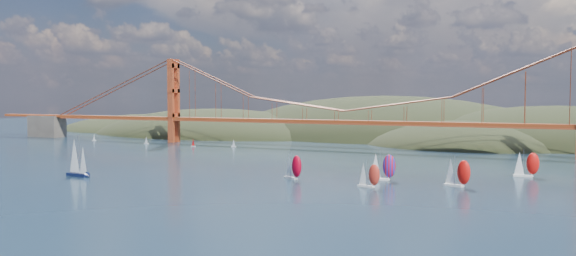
{
  "coord_description": "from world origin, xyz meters",
  "views": [
    {
      "loc": [
        109.02,
        -122.84,
        29.89
      ],
      "look_at": [
        7.16,
        90.0,
        16.93
      ],
      "focal_mm": 35.0,
      "sensor_mm": 36.0,
      "label": 1
    }
  ],
  "objects_px": {
    "racer_3": "(526,164)",
    "racer_rwb": "(382,166)",
    "racer_2": "(457,172)",
    "sloop_navy": "(77,158)",
    "racer_1": "(368,175)",
    "racer_0": "(293,166)"
  },
  "relations": [
    {
      "from": "racer_0",
      "to": "racer_2",
      "type": "xyz_separation_m",
      "value": [
        56.82,
        8.04,
        0.1
      ]
    },
    {
      "from": "sloop_navy",
      "to": "racer_2",
      "type": "relative_size",
      "value": 1.54
    },
    {
      "from": "racer_0",
      "to": "racer_2",
      "type": "bearing_deg",
      "value": 34.47
    },
    {
      "from": "racer_2",
      "to": "racer_3",
      "type": "distance_m",
      "value": 39.92
    },
    {
      "from": "sloop_navy",
      "to": "racer_1",
      "type": "distance_m",
      "value": 109.79
    },
    {
      "from": "racer_1",
      "to": "racer_3",
      "type": "height_order",
      "value": "racer_3"
    },
    {
      "from": "racer_rwb",
      "to": "racer_3",
      "type": "bearing_deg",
      "value": 23.08
    },
    {
      "from": "racer_3",
      "to": "racer_1",
      "type": "bearing_deg",
      "value": -143.73
    },
    {
      "from": "racer_0",
      "to": "racer_rwb",
      "type": "distance_m",
      "value": 32.29
    },
    {
      "from": "racer_0",
      "to": "racer_rwb",
      "type": "relative_size",
      "value": 0.95
    },
    {
      "from": "sloop_navy",
      "to": "racer_rwb",
      "type": "distance_m",
      "value": 114.18
    },
    {
      "from": "racer_1",
      "to": "racer_3",
      "type": "distance_m",
      "value": 67.08
    },
    {
      "from": "racer_1",
      "to": "racer_3",
      "type": "relative_size",
      "value": 0.86
    },
    {
      "from": "sloop_navy",
      "to": "racer_3",
      "type": "relative_size",
      "value": 1.52
    },
    {
      "from": "racer_0",
      "to": "racer_rwb",
      "type": "xyz_separation_m",
      "value": [
        30.26,
        11.27,
        0.26
      ]
    },
    {
      "from": "racer_rwb",
      "to": "sloop_navy",
      "type": "bearing_deg",
      "value": -170.99
    },
    {
      "from": "racer_3",
      "to": "racer_rwb",
      "type": "relative_size",
      "value": 0.98
    },
    {
      "from": "racer_2",
      "to": "racer_rwb",
      "type": "distance_m",
      "value": 26.75
    },
    {
      "from": "racer_2",
      "to": "racer_3",
      "type": "xyz_separation_m",
      "value": [
        19.65,
        34.74,
        0.05
      ]
    },
    {
      "from": "racer_0",
      "to": "racer_3",
      "type": "height_order",
      "value": "racer_3"
    },
    {
      "from": "sloop_navy",
      "to": "racer_2",
      "type": "xyz_separation_m",
      "value": [
        133.67,
        36.25,
        -2.13
      ]
    },
    {
      "from": "racer_3",
      "to": "racer_rwb",
      "type": "height_order",
      "value": "racer_rwb"
    }
  ]
}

